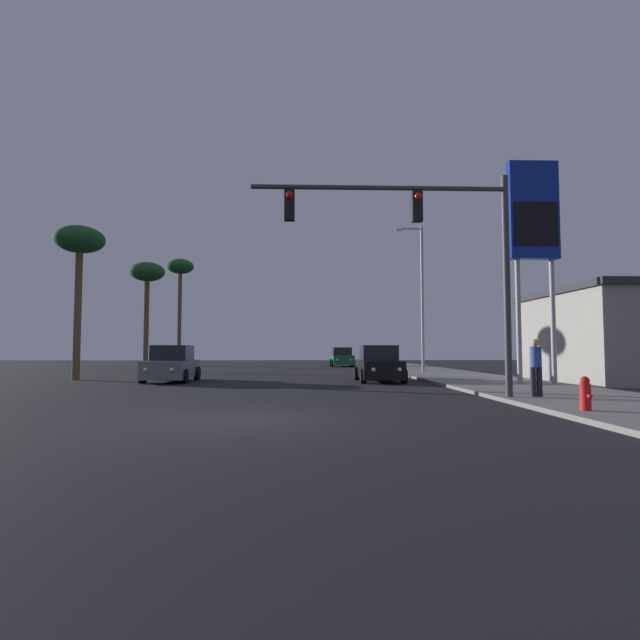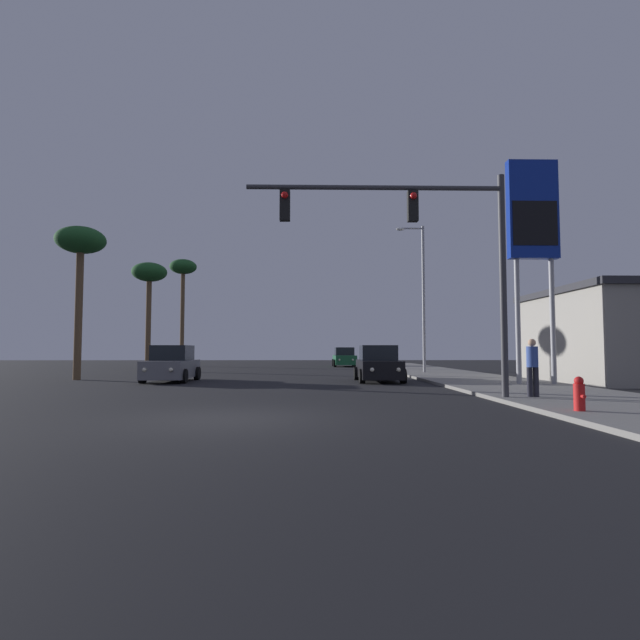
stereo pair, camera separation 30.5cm
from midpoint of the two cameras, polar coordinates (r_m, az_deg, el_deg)
The scene contains 13 objects.
ground_plane at distance 10.97m, azimuth -10.23°, elevation -11.09°, with size 120.00×120.00×0.00m, color black.
sidewalk_right at distance 22.26m, azimuth 19.17°, elevation -6.87°, with size 5.00×60.00×0.12m.
car_black at distance 23.43m, azimuth 6.37°, elevation -5.14°, with size 2.04×4.33×1.68m.
car_grey at distance 24.22m, azimuth -16.91°, elevation -4.96°, with size 2.04×4.33×1.68m.
car_green at distance 44.01m, azimuth 2.32°, elevation -4.34°, with size 2.04×4.33×1.68m.
traffic_light_mast at distance 15.11m, azimuth 12.15°, elevation 9.15°, with size 7.58×0.36×6.50m.
street_lamp at distance 31.31m, azimuth 11.11°, elevation 3.33°, with size 1.74×0.24×9.00m.
gas_station_sign at distance 22.23m, azimuth 22.84°, elevation 10.23°, with size 2.00×0.42×9.00m.
fire_hydrant at distance 12.67m, azimuth 27.44°, elevation -7.50°, with size 0.24×0.34×0.76m.
pedestrian_on_sidewalk at distance 15.78m, azimuth 22.94°, elevation -4.74°, with size 0.34×0.32×1.67m.
palm_tree_near at distance 27.67m, azimuth -26.08°, elevation 7.53°, with size 2.40×2.40×7.59m.
palm_tree_far at distance 46.66m, azimuth -15.88°, elevation 5.19°, with size 2.40×2.40×9.61m.
palm_tree_mid at distance 36.82m, azimuth -19.38°, elevation 4.67°, with size 2.40×2.40×7.55m.
Camera 1 is at (1.41, -10.75, 1.47)m, focal length 28.00 mm.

